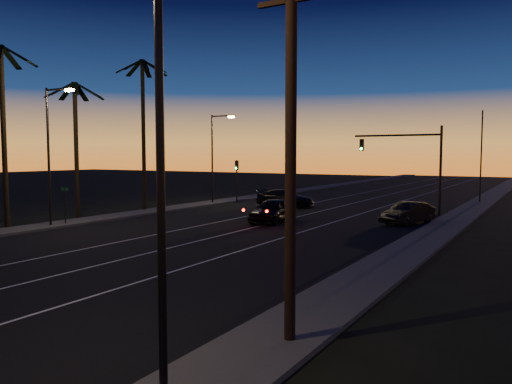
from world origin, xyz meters
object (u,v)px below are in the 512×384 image
Objects in this scene: right_car at (408,213)px; lead_car at (273,210)px; signal_mast at (410,154)px; cross_car at (285,198)px; utility_pole at (291,131)px.

lead_car is at bearing -154.35° from right_car.
lead_car is at bearing -123.23° from signal_mast.
lead_car reaches higher than cross_car.
cross_car is at bearing 117.74° from utility_pole.
signal_mast is 11.63m from cross_car.
utility_pole is 24.18m from right_car.
utility_pole is at bearing -82.82° from right_car.
utility_pole is at bearing -62.26° from cross_car.
utility_pole is 30.33m from signal_mast.
signal_mast is 1.48× the size of right_car.
cross_car is at bearing -175.86° from signal_mast.
right_car is (-2.97, 23.56, -4.56)m from utility_pole.
cross_car is at bearing 112.77° from lead_car.
right_car is at bearing -24.51° from cross_car.
signal_mast is 1.30× the size of cross_car.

